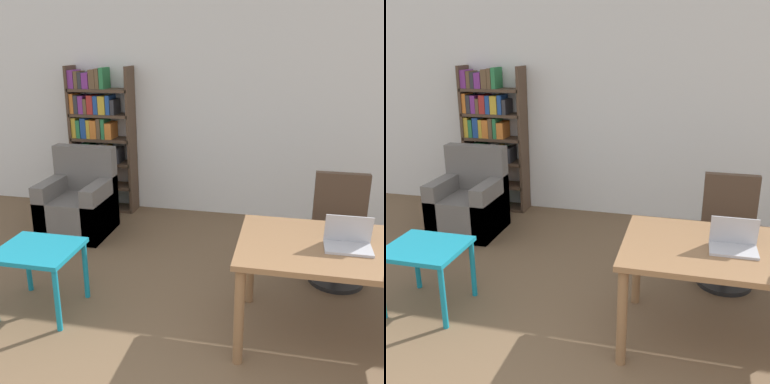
# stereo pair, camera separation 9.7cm
# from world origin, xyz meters

# --- Properties ---
(wall_back) EXTENTS (8.00, 0.06, 2.70)m
(wall_back) POSITION_xyz_m (0.00, 4.53, 1.35)
(wall_back) COLOR white
(wall_back) RESTS_ON ground_plane
(desk) EXTENTS (1.60, 0.92, 0.76)m
(desk) POSITION_xyz_m (1.09, 2.05, 0.67)
(desk) COLOR olive
(desk) RESTS_ON ground_plane
(laptop) EXTENTS (0.31, 0.21, 0.22)m
(laptop) POSITION_xyz_m (1.04, 2.03, 0.81)
(laptop) COLOR #B2B2B7
(laptop) RESTS_ON desk
(office_chair) EXTENTS (0.50, 0.50, 0.98)m
(office_chair) POSITION_xyz_m (1.10, 3.03, 0.47)
(office_chair) COLOR black
(office_chair) RESTS_ON ground_plane
(side_table_blue) EXTENTS (0.62, 0.56, 0.55)m
(side_table_blue) POSITION_xyz_m (-1.30, 1.97, 0.47)
(side_table_blue) COLOR teal
(side_table_blue) RESTS_ON ground_plane
(armchair) EXTENTS (0.73, 0.71, 0.97)m
(armchair) POSITION_xyz_m (-1.72, 3.53, 0.32)
(armchair) COLOR #66605B
(armchair) RESTS_ON ground_plane
(bookshelf) EXTENTS (0.81, 0.28, 1.84)m
(bookshelf) POSITION_xyz_m (-1.80, 4.34, 0.91)
(bookshelf) COLOR #4C3828
(bookshelf) RESTS_ON ground_plane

